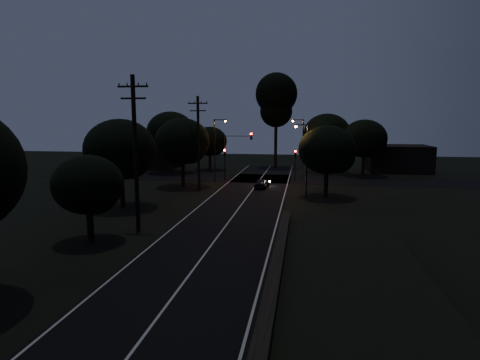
% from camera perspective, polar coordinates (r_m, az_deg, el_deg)
% --- Properties ---
extents(ground, '(160.00, 160.00, 0.00)m').
position_cam_1_polar(ground, '(15.18, -15.89, -23.44)').
color(ground, black).
extents(road_surface, '(60.00, 70.00, 0.03)m').
position_cam_1_polar(road_surface, '(43.80, 1.48, -1.84)').
color(road_surface, black).
rests_on(road_surface, ground).
extents(retaining_wall, '(6.93, 26.00, 1.60)m').
position_cam_1_polar(retaining_wall, '(16.45, 15.99, -18.31)').
color(retaining_wall, black).
rests_on(retaining_wall, ground).
extents(utility_pole_mid, '(2.20, 0.30, 11.00)m').
position_cam_1_polar(utility_pole_mid, '(29.13, -14.66, 3.95)').
color(utility_pole_mid, black).
rests_on(utility_pole_mid, ground).
extents(utility_pole_far, '(2.20, 0.30, 10.50)m').
position_cam_1_polar(utility_pole_far, '(45.19, -5.94, 5.44)').
color(utility_pole_far, black).
rests_on(utility_pole_far, ground).
extents(tree_left_b, '(4.51, 4.51, 5.73)m').
position_cam_1_polar(tree_left_b, '(27.45, -20.61, -0.85)').
color(tree_left_b, black).
rests_on(tree_left_b, ground).
extents(tree_left_c, '(6.35, 6.35, 8.02)m').
position_cam_1_polar(tree_left_c, '(37.17, -16.42, 3.99)').
color(tree_left_c, black).
rests_on(tree_left_c, ground).
extents(tree_left_d, '(6.41, 6.41, 8.13)m').
position_cam_1_polar(tree_left_d, '(47.62, -8.00, 5.31)').
color(tree_left_d, black).
rests_on(tree_left_d, ground).
extents(tree_far_nw, '(5.39, 5.39, 6.83)m').
position_cam_1_polar(tree_far_nw, '(63.25, -4.18, 5.40)').
color(tree_far_nw, black).
rests_on(tree_far_nw, ground).
extents(tree_far_w, '(7.15, 7.15, 9.12)m').
position_cam_1_polar(tree_far_w, '(60.67, -9.65, 6.59)').
color(tree_far_w, black).
rests_on(tree_far_w, ground).
extents(tree_far_ne, '(6.97, 6.97, 8.81)m').
position_cam_1_polar(tree_far_ne, '(61.57, 12.49, 6.33)').
color(tree_far_ne, black).
rests_on(tree_far_ne, ground).
extents(tree_far_e, '(6.26, 6.26, 7.95)m').
position_cam_1_polar(tree_far_e, '(59.12, 17.48, 5.51)').
color(tree_far_e, black).
rests_on(tree_far_e, ground).
extents(tree_right_a, '(5.80, 5.80, 7.38)m').
position_cam_1_polar(tree_right_a, '(41.65, 12.56, 4.04)').
color(tree_right_a, black).
rests_on(tree_right_a, ground).
extents(tall_pine, '(6.80, 6.80, 15.45)m').
position_cam_1_polar(tall_pine, '(66.81, 5.18, 11.33)').
color(tall_pine, black).
rests_on(tall_pine, ground).
extents(building_left, '(10.00, 8.00, 4.40)m').
position_cam_1_polar(building_left, '(68.82, -12.87, 3.62)').
color(building_left, black).
rests_on(building_left, ground).
extents(building_right, '(9.00, 7.00, 4.00)m').
position_cam_1_polar(building_right, '(66.40, 21.54, 2.88)').
color(building_right, black).
rests_on(building_right, ground).
extents(signal_left, '(0.28, 0.35, 4.10)m').
position_cam_1_polar(signal_left, '(52.83, -2.18, 3.06)').
color(signal_left, black).
rests_on(signal_left, ground).
extents(signal_right, '(0.28, 0.35, 4.10)m').
position_cam_1_polar(signal_right, '(51.82, 7.86, 2.87)').
color(signal_right, black).
rests_on(signal_right, ground).
extents(signal_mast, '(3.70, 0.35, 6.25)m').
position_cam_1_polar(signal_mast, '(52.40, -0.37, 4.67)').
color(signal_mast, black).
rests_on(signal_mast, ground).
extents(streetlight_a, '(1.66, 0.26, 8.00)m').
position_cam_1_polar(streetlight_a, '(50.89, -3.41, 4.87)').
color(streetlight_a, black).
rests_on(streetlight_a, ground).
extents(streetlight_b, '(1.66, 0.26, 8.00)m').
position_cam_1_polar(streetlight_b, '(55.67, 8.73, 5.11)').
color(streetlight_b, black).
rests_on(streetlight_b, ground).
extents(streetlight_c, '(1.46, 0.26, 7.50)m').
position_cam_1_polar(streetlight_c, '(41.73, 9.27, 3.55)').
color(streetlight_c, black).
rests_on(streetlight_c, ground).
extents(car, '(1.68, 3.41, 1.12)m').
position_cam_1_polar(car, '(46.86, 3.13, -0.47)').
color(car, black).
rests_on(car, ground).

